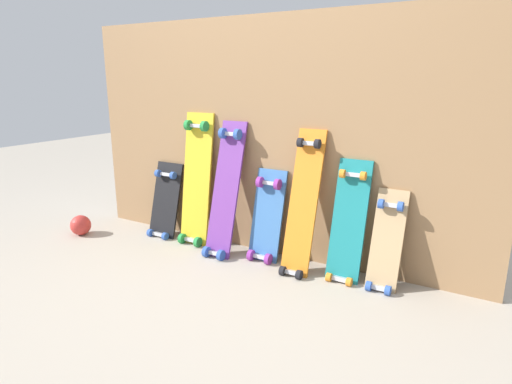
{
  "coord_description": "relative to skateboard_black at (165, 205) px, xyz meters",
  "views": [
    {
      "loc": [
        1.36,
        -2.37,
        1.15
      ],
      "look_at": [
        0.0,
        -0.07,
        0.44
      ],
      "focal_mm": 30.69,
      "sensor_mm": 36.0,
      "label": 1
    }
  ],
  "objects": [
    {
      "name": "rubber_ball",
      "position": [
        -0.54,
        -0.33,
        -0.16
      ],
      "size": [
        0.15,
        0.15,
        0.15
      ],
      "primitive_type": "sphere",
      "color": "red",
      "rests_on": "ground"
    },
    {
      "name": "plywood_wall_panel",
      "position": [
        0.8,
        0.12,
        0.53
      ],
      "size": [
        2.84,
        0.04,
        1.51
      ],
      "primitive_type": "cube",
      "color": "#99724C",
      "rests_on": "ground"
    },
    {
      "name": "skateboard_purple",
      "position": [
        0.58,
        -0.05,
        0.17
      ],
      "size": [
        0.19,
        0.32,
        0.93
      ],
      "color": "#6B338C",
      "rests_on": "ground"
    },
    {
      "name": "skateboard_natural",
      "position": [
        1.63,
        -0.01,
        0.01
      ],
      "size": [
        0.17,
        0.24,
        0.62
      ],
      "color": "tan",
      "rests_on": "ground"
    },
    {
      "name": "ground_plane",
      "position": [
        0.8,
        0.05,
        -0.23
      ],
      "size": [
        12.0,
        12.0,
        0.0
      ],
      "primitive_type": "plane",
      "color": "#A89E8E"
    },
    {
      "name": "skateboard_yellow",
      "position": [
        0.29,
        0.01,
        0.19
      ],
      "size": [
        0.23,
        0.21,
        0.97
      ],
      "color": "gold",
      "rests_on": "ground"
    },
    {
      "name": "skateboard_black",
      "position": [
        0.0,
        0.0,
        0.0
      ],
      "size": [
        0.23,
        0.22,
        0.61
      ],
      "color": "black",
      "rests_on": "ground"
    },
    {
      "name": "skateboard_teal",
      "position": [
        1.4,
        -0.01,
        0.08
      ],
      "size": [
        0.2,
        0.24,
        0.76
      ],
      "color": "#197A7F",
      "rests_on": "ground"
    },
    {
      "name": "skateboard_blue",
      "position": [
        0.86,
        0.0,
        0.03
      ],
      "size": [
        0.21,
        0.22,
        0.64
      ],
      "color": "#386BAD",
      "rests_on": "ground"
    },
    {
      "name": "skateboard_orange",
      "position": [
        1.13,
        -0.04,
        0.16
      ],
      "size": [
        0.18,
        0.31,
        0.92
      ],
      "color": "orange",
      "rests_on": "ground"
    }
  ]
}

